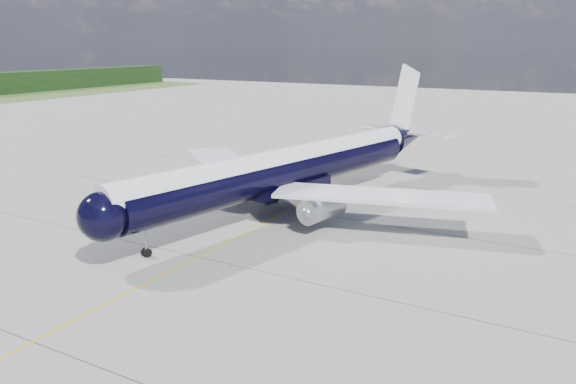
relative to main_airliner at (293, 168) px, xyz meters
name	(u,v)px	position (x,y,z in m)	size (l,w,h in m)	color
ground	(312,198)	(-0.21, 4.66, -4.34)	(320.00, 320.00, 0.00)	gray
taxiway_centerline	(289,210)	(-0.21, -0.34, -4.34)	(0.16, 160.00, 0.01)	orange
main_airliner	(293,168)	(0.00, 0.00, 0.00)	(38.88, 47.99, 13.99)	black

